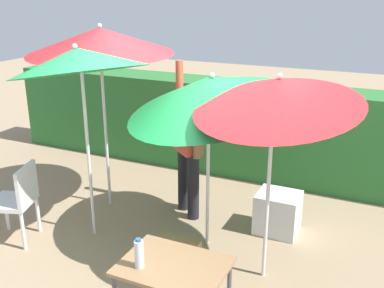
% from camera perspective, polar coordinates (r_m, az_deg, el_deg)
% --- Properties ---
extents(ground_plane, '(24.00, 24.00, 0.00)m').
position_cam_1_polar(ground_plane, '(5.03, -1.47, -12.96)').
color(ground_plane, '#9E8466').
extents(hedge_row, '(8.00, 0.70, 1.37)m').
position_cam_1_polar(hedge_row, '(6.73, 7.31, 1.86)').
color(hedge_row, '#2D7033').
rests_on(hedge_row, ground_plane).
extents(umbrella_rainbow, '(1.82, 1.78, 2.12)m').
position_cam_1_polar(umbrella_rainbow, '(4.44, 2.37, 6.61)').
color(umbrella_rainbow, silver).
rests_on(umbrella_rainbow, ground_plane).
extents(umbrella_orange, '(1.48, 1.45, 2.31)m').
position_cam_1_polar(umbrella_orange, '(4.74, -14.23, 10.23)').
color(umbrella_orange, silver).
rests_on(umbrella_orange, ground_plane).
extents(umbrella_yellow, '(1.72, 1.73, 2.30)m').
position_cam_1_polar(umbrella_yellow, '(5.43, -11.60, 12.71)').
color(umbrella_yellow, silver).
rests_on(umbrella_yellow, ground_plane).
extents(umbrella_navy, '(1.50, 1.49, 2.13)m').
position_cam_1_polar(umbrella_navy, '(3.90, 10.68, 6.35)').
color(umbrella_navy, silver).
rests_on(umbrella_navy, ground_plane).
extents(person_vendor, '(0.48, 0.42, 1.88)m').
position_cam_1_polar(person_vendor, '(5.34, -0.50, 0.17)').
color(person_vendor, black).
rests_on(person_vendor, ground_plane).
extents(chair_plastic, '(0.56, 0.56, 0.89)m').
position_cam_1_polar(chair_plastic, '(5.27, -21.30, -6.45)').
color(chair_plastic, silver).
rests_on(chair_plastic, ground_plane).
extents(cooler_box, '(0.48, 0.43, 0.47)m').
position_cam_1_polar(cooler_box, '(5.31, 10.83, -8.55)').
color(cooler_box, silver).
rests_on(cooler_box, ground_plane).
extents(crate_cardboard, '(0.44, 0.40, 0.37)m').
position_cam_1_polar(crate_cardboard, '(4.47, -2.51, -14.75)').
color(crate_cardboard, '#9E7A4C').
rests_on(crate_cardboard, ground_plane).
extents(folding_table, '(0.80, 0.60, 0.71)m').
position_cam_1_polar(folding_table, '(3.54, -2.39, -16.20)').
color(folding_table, '#4C4C51').
rests_on(folding_table, ground_plane).
extents(bottle_water, '(0.07, 0.07, 0.24)m').
position_cam_1_polar(bottle_water, '(3.43, -6.75, -13.67)').
color(bottle_water, silver).
rests_on(bottle_water, folding_table).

